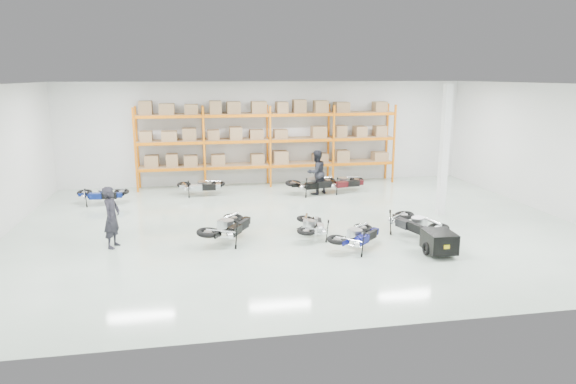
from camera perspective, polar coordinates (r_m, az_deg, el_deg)
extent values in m
plane|color=silver|center=(16.66, 1.08, -3.78)|extent=(18.00, 18.00, 0.00)
plane|color=white|center=(15.96, 1.15, 11.89)|extent=(18.00, 18.00, 0.00)
plane|color=silver|center=(23.00, -2.35, 6.57)|extent=(18.00, 0.00, 18.00)
plane|color=silver|center=(9.54, 9.44, -2.64)|extent=(18.00, 0.00, 18.00)
plane|color=silver|center=(19.97, 27.40, 4.18)|extent=(0.00, 14.00, 14.00)
cube|color=orange|center=(21.99, -16.62, 4.44)|extent=(0.08, 0.08, 3.50)
cube|color=orange|center=(22.88, -16.38, 4.76)|extent=(0.08, 0.08, 3.50)
cube|color=orange|center=(21.86, -9.28, 4.76)|extent=(0.08, 0.08, 3.50)
cube|color=orange|center=(22.75, -9.33, 5.07)|extent=(0.08, 0.08, 3.50)
cube|color=orange|center=(22.08, -1.98, 5.00)|extent=(0.08, 0.08, 3.50)
cube|color=orange|center=(22.96, -2.30, 5.30)|extent=(0.08, 0.08, 3.50)
cube|color=orange|center=(22.65, 5.08, 5.16)|extent=(0.08, 0.08, 3.50)
cube|color=orange|center=(23.51, 4.50, 5.45)|extent=(0.08, 0.08, 3.50)
cube|color=orange|center=(23.54, 11.69, 5.23)|extent=(0.08, 0.08, 3.50)
cube|color=orange|center=(24.37, 10.91, 5.52)|extent=(0.08, 0.08, 3.50)
cube|color=orange|center=(22.01, -12.85, 2.42)|extent=(2.70, 0.08, 0.12)
cube|color=orange|center=(22.90, -12.76, 2.82)|extent=(2.70, 0.08, 0.12)
cube|color=#96764D|center=(22.44, -12.81, 2.80)|extent=(2.68, 0.88, 0.02)
cube|color=#96764D|center=(22.40, -12.84, 3.38)|extent=(2.40, 0.70, 0.44)
cube|color=orange|center=(22.06, -5.56, 2.70)|extent=(2.70, 0.08, 0.12)
cube|color=orange|center=(22.94, -5.76, 3.09)|extent=(2.70, 0.08, 0.12)
cube|color=#96764D|center=(22.49, -5.67, 3.08)|extent=(2.68, 0.88, 0.02)
cube|color=#96764D|center=(22.45, -5.68, 3.66)|extent=(2.40, 0.70, 0.44)
cube|color=orange|center=(22.45, 1.58, 2.94)|extent=(2.70, 0.08, 0.12)
cube|color=orange|center=(23.32, 1.13, 3.32)|extent=(2.70, 0.08, 0.12)
cube|color=#96764D|center=(22.88, 1.35, 3.31)|extent=(2.68, 0.88, 0.02)
cube|color=#96764D|center=(22.84, 1.35, 3.87)|extent=(2.40, 0.70, 0.44)
cube|color=orange|center=(23.19, 8.38, 3.12)|extent=(2.70, 0.08, 0.12)
cube|color=orange|center=(24.03, 7.70, 3.49)|extent=(2.70, 0.08, 0.12)
cube|color=#96764D|center=(23.59, 8.04, 3.48)|extent=(2.68, 0.88, 0.02)
cube|color=#96764D|center=(23.56, 8.06, 4.03)|extent=(2.40, 0.70, 0.44)
cube|color=orange|center=(21.85, -12.99, 5.26)|extent=(2.70, 0.08, 0.12)
cube|color=orange|center=(22.74, -12.90, 5.55)|extent=(2.70, 0.08, 0.12)
cube|color=#96764D|center=(22.28, -12.96, 5.58)|extent=(2.68, 0.88, 0.02)
cube|color=#96764D|center=(22.26, -12.98, 6.17)|extent=(2.40, 0.70, 0.44)
cube|color=orange|center=(21.89, -5.63, 5.54)|extent=(2.70, 0.08, 0.12)
cube|color=orange|center=(22.78, -5.82, 5.82)|extent=(2.70, 0.08, 0.12)
cube|color=#96764D|center=(22.33, -5.73, 5.86)|extent=(2.68, 0.88, 0.02)
cube|color=#96764D|center=(22.30, -5.74, 6.45)|extent=(2.40, 0.70, 0.44)
cube|color=orange|center=(22.29, 1.60, 5.73)|extent=(2.70, 0.08, 0.12)
cube|color=orange|center=(23.17, 1.14, 6.00)|extent=(2.70, 0.08, 0.12)
cube|color=#96764D|center=(22.72, 1.37, 6.04)|extent=(2.68, 0.88, 0.02)
cube|color=#96764D|center=(22.69, 1.37, 6.62)|extent=(2.40, 0.70, 0.44)
cube|color=orange|center=(23.03, 8.47, 5.82)|extent=(2.70, 0.08, 0.12)
cube|color=orange|center=(23.87, 7.78, 6.09)|extent=(2.70, 0.08, 0.12)
cube|color=#96764D|center=(23.44, 8.12, 6.13)|extent=(2.68, 0.88, 0.02)
cube|color=#96764D|center=(23.42, 8.14, 6.69)|extent=(2.40, 0.70, 0.44)
cube|color=orange|center=(21.73, -13.14, 8.13)|extent=(2.70, 0.08, 0.12)
cube|color=orange|center=(22.63, -13.04, 8.31)|extent=(2.70, 0.08, 0.12)
cube|color=#96764D|center=(22.18, -13.10, 8.40)|extent=(2.68, 0.88, 0.02)
cube|color=#96764D|center=(22.16, -13.13, 9.00)|extent=(2.40, 0.70, 0.44)
cube|color=orange|center=(21.78, -5.69, 8.41)|extent=(2.70, 0.08, 0.12)
cube|color=orange|center=(22.67, -5.88, 8.58)|extent=(2.70, 0.08, 0.12)
cube|color=#96764D|center=(22.22, -5.79, 8.68)|extent=(2.68, 0.88, 0.02)
cube|color=#96764D|center=(22.21, -5.81, 9.27)|extent=(2.40, 0.70, 0.44)
cube|color=orange|center=(22.18, 1.62, 8.55)|extent=(2.70, 0.08, 0.12)
cube|color=orange|center=(23.06, 1.15, 8.72)|extent=(2.70, 0.08, 0.12)
cube|color=#96764D|center=(22.62, 1.38, 8.81)|extent=(2.68, 0.88, 0.02)
cube|color=#96764D|center=(22.60, 1.38, 9.39)|extent=(2.40, 0.70, 0.44)
cube|color=orange|center=(22.92, 8.56, 8.55)|extent=(2.70, 0.08, 0.12)
cube|color=orange|center=(23.77, 7.86, 8.72)|extent=(2.70, 0.08, 0.12)
cube|color=#96764D|center=(23.34, 8.21, 8.81)|extent=(2.68, 0.88, 0.02)
cube|color=#96764D|center=(23.33, 8.23, 9.37)|extent=(2.40, 0.70, 0.44)
cube|color=white|center=(18.35, 16.97, 4.42)|extent=(0.25, 0.25, 4.50)
cube|color=black|center=(14.49, 16.45, -5.27)|extent=(0.77, 0.96, 0.54)
cube|color=yellow|center=(14.10, 17.30, -5.84)|extent=(0.16, 0.03, 0.11)
torus|color=black|center=(14.40, 15.08, -6.13)|extent=(0.08, 0.37, 0.37)
torus|color=black|center=(14.72, 17.70, -5.88)|extent=(0.08, 0.37, 0.37)
cylinder|color=black|center=(15.02, 15.39, -4.37)|extent=(0.07, 0.88, 0.04)
imported|color=black|center=(15.22, -18.99, -2.67)|extent=(0.60, 0.74, 1.76)
imported|color=black|center=(20.93, 3.18, 2.21)|extent=(1.09, 1.01, 1.81)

